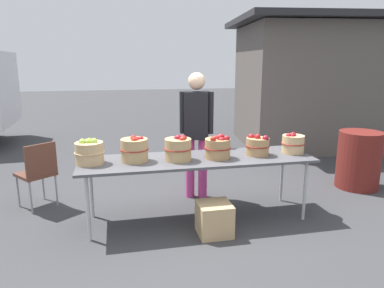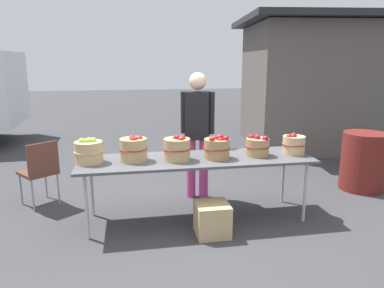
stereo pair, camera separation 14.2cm
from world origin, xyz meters
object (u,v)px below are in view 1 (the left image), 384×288
market_table (197,161)px  apple_basket_red_3 (258,145)px  apple_basket_red_1 (178,149)px  apple_basket_red_0 (135,149)px  trash_barrel (359,160)px  apple_basket_red_2 (218,148)px  folding_chair (38,170)px  apple_basket_green_0 (89,152)px  produce_crate (214,219)px  apple_basket_red_4 (293,143)px  vendor_adult (196,126)px

market_table → apple_basket_red_3: (0.73, -0.01, 0.15)m
apple_basket_red_1 → apple_basket_red_0: bearing=173.0°
apple_basket_red_3 → trash_barrel: apple_basket_red_3 is taller
market_table → apple_basket_red_2: apple_basket_red_2 is taller
folding_chair → apple_basket_red_3: bearing=126.3°
apple_basket_red_3 → trash_barrel: (1.85, 0.57, -0.44)m
apple_basket_red_0 → market_table: bearing=-1.4°
apple_basket_red_2 → apple_basket_red_3: apple_basket_red_2 is taller
apple_basket_red_3 → folding_chair: apple_basket_red_3 is taller
apple_basket_green_0 → produce_crate: (1.30, -0.46, -0.71)m
trash_barrel → apple_basket_red_1: bearing=-167.8°
apple_basket_red_0 → apple_basket_red_3: 1.45m
market_table → trash_barrel: bearing=12.4°
apple_basket_red_3 → produce_crate: (-0.64, -0.43, -0.69)m
apple_basket_red_0 → apple_basket_green_0: bearing=179.3°
market_table → apple_basket_red_4: apple_basket_red_4 is taller
market_table → folding_chair: 2.05m
apple_basket_red_3 → vendor_adult: vendor_adult is taller
market_table → produce_crate: bearing=-78.2°
vendor_adult → folding_chair: vendor_adult is taller
apple_basket_red_4 → vendor_adult: size_ratio=0.17×
apple_basket_red_0 → produce_crate: (0.81, -0.45, -0.71)m
apple_basket_red_2 → apple_basket_green_0: bearing=177.2°
apple_basket_red_2 → apple_basket_red_3: 0.51m
folding_chair → produce_crate: folding_chair is taller
vendor_adult → folding_chair: (-2.04, 0.05, -0.50)m
apple_basket_red_1 → apple_basket_red_3: bearing=2.0°
apple_basket_red_0 → produce_crate: 1.17m
apple_basket_red_4 → apple_basket_red_0: bearing=179.2°
apple_basket_red_1 → folding_chair: bearing=155.1°
vendor_adult → produce_crate: size_ratio=4.80×
apple_basket_red_3 → vendor_adult: 0.92m
apple_basket_red_4 → vendor_adult: 1.27m
apple_basket_green_0 → apple_basket_red_2: (1.44, -0.07, -0.01)m
produce_crate → vendor_adult: bearing=87.3°
market_table → apple_basket_green_0: 1.22m
apple_basket_red_2 → vendor_adult: 0.75m
apple_basket_red_3 → folding_chair: (-2.63, 0.74, -0.36)m
market_table → trash_barrel: trash_barrel is taller
apple_basket_red_3 → market_table: bearing=179.4°
vendor_adult → apple_basket_red_1: bearing=79.6°
apple_basket_red_2 → trash_barrel: apple_basket_red_2 is taller
apple_basket_green_0 → trash_barrel: size_ratio=0.38×
apple_basket_red_2 → trash_barrel: (2.35, 0.61, -0.45)m
apple_basket_red_1 → vendor_adult: size_ratio=0.19×
apple_basket_red_1 → produce_crate: (0.32, -0.39, -0.71)m
apple_basket_red_2 → vendor_adult: vendor_adult is taller
apple_basket_green_0 → apple_basket_red_0: size_ratio=1.01×
apple_basket_red_1 → folding_chair: (-1.67, 0.78, -0.38)m
apple_basket_red_4 → trash_barrel: (1.39, 0.57, -0.45)m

